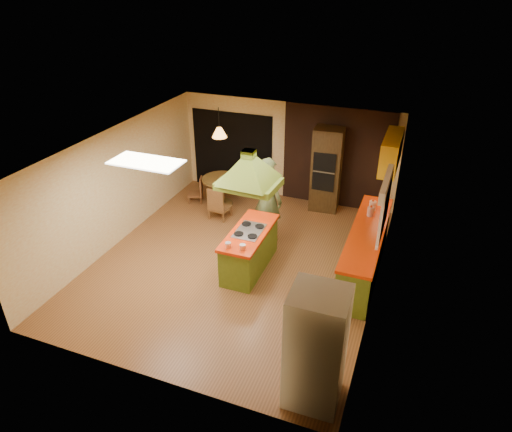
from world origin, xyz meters
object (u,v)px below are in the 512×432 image
at_px(man, 268,200).
at_px(kitchen_island, 249,249).
at_px(refrigerator, 316,348).
at_px(wall_oven, 326,170).
at_px(dining_table, 222,186).
at_px(canister_large, 370,212).

bearing_deg(man, kitchen_island, 108.28).
distance_m(refrigerator, wall_oven, 5.80).
bearing_deg(dining_table, kitchen_island, -54.40).
height_order(man, canister_large, man).
bearing_deg(kitchen_island, dining_table, 125.32).
distance_m(refrigerator, canister_large, 3.92).
bearing_deg(refrigerator, kitchen_island, 126.02).
height_order(man, refrigerator, man).
xyz_separation_m(man, wall_oven, (0.84, 1.87, 0.08)).
xyz_separation_m(wall_oven, canister_large, (1.31, -1.75, -0.02)).
bearing_deg(wall_oven, canister_large, -56.83).
distance_m(wall_oven, dining_table, 2.62).
height_order(wall_oven, canister_large, wall_oven).
distance_m(man, canister_large, 2.15).
xyz_separation_m(kitchen_island, man, (-0.05, 1.20, 0.53)).
bearing_deg(wall_oven, refrigerator, -81.76).
xyz_separation_m(refrigerator, canister_large, (0.12, 3.92, 0.11)).
xyz_separation_m(refrigerator, dining_table, (-3.65, 4.94, -0.40)).
bearing_deg(wall_oven, kitchen_island, -108.00).
bearing_deg(man, refrigerator, 133.95).
height_order(kitchen_island, dining_table, kitchen_island).
height_order(wall_oven, dining_table, wall_oven).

